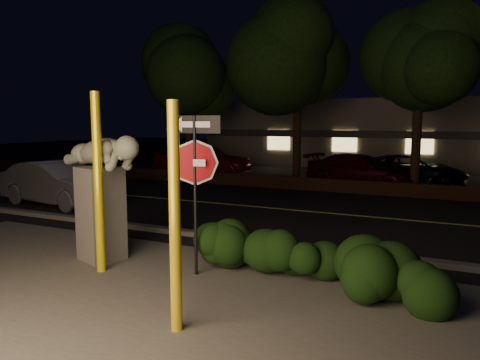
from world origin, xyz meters
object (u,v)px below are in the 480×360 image
yellow_pole_right (175,219)px  silver_sedan (58,183)px  yellow_pole_left (98,184)px  sculpture (101,184)px  parked_car_red (203,159)px  parked_car_dark (409,170)px  signpost (195,163)px  parked_car_darkred (361,170)px

yellow_pole_right → silver_sedan: size_ratio=0.69×
yellow_pole_left → sculpture: size_ratio=1.31×
yellow_pole_right → parked_car_red: yellow_pole_right is taller
yellow_pole_left → sculpture: yellow_pole_left is taller
parked_car_red → parked_car_dark: 9.90m
silver_sedan → signpost: bearing=-111.5°
yellow_pole_right → parked_car_dark: yellow_pole_right is taller
yellow_pole_left → silver_sedan: (-6.06, 4.65, -0.92)m
yellow_pole_left → signpost: 1.82m
yellow_pole_right → parked_car_dark: size_ratio=0.65×
parked_car_darkred → yellow_pole_left: bearing=179.3°
yellow_pole_right → parked_car_dark: 16.20m
signpost → sculpture: size_ratio=1.14×
yellow_pole_right → parked_car_red: 17.87m
yellow_pole_right → parked_car_darkred: size_ratio=0.65×
signpost → silver_sedan: bearing=146.6°
yellow_pole_right → signpost: (-0.94, 2.05, 0.52)m
silver_sedan → parked_car_darkred: 11.94m
parked_car_dark → parked_car_red: bearing=81.4°
parked_car_dark → signpost: bearing=159.7°
yellow_pole_left → parked_car_darkred: bearing=81.8°
silver_sedan → parked_car_dark: silver_sedan is taller
parked_car_darkred → sculpture: bearing=176.9°
signpost → parked_car_dark: signpost is taller
sculpture → parked_car_darkred: size_ratio=0.54×
silver_sedan → parked_car_darkred: bearing=-36.0°
parked_car_dark → parked_car_darkred: bearing=111.7°
yellow_pole_left → sculpture: bearing=129.3°
silver_sedan → parked_car_darkred: size_ratio=0.95×
yellow_pole_right → sculpture: bearing=146.8°
signpost → sculpture: (-2.14, -0.03, -0.49)m
yellow_pole_right → sculpture: size_ratio=1.21×
signpost → silver_sedan: size_ratio=0.65×
yellow_pole_right → yellow_pole_left: bearing=151.1°
parked_car_dark → silver_sedan: bearing=123.8°
sculpture → silver_sedan: (-5.59, 4.08, -0.82)m
parked_car_red → sculpture: bearing=-167.7°
yellow_pole_left → parked_car_red: 15.42m
signpost → parked_car_dark: bearing=75.9°
yellow_pole_left → signpost: (1.67, 0.60, 0.39)m
parked_car_red → signpost: bearing=-160.4°
signpost → yellow_pole_left: bearing=-165.9°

